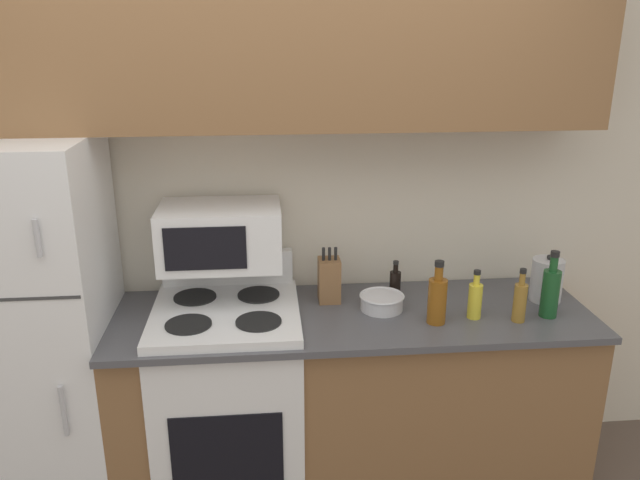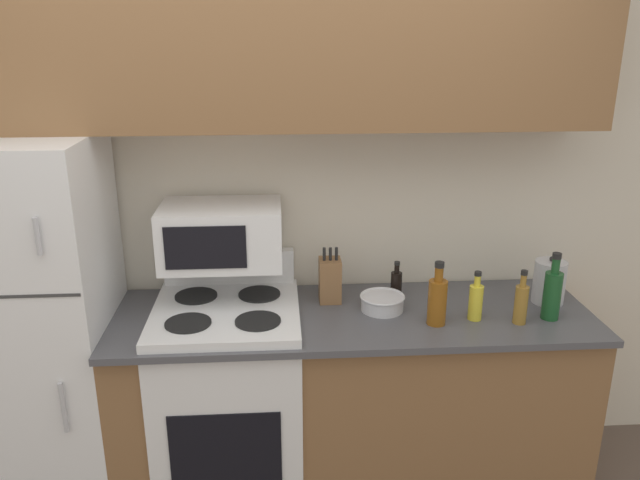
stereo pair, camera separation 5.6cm
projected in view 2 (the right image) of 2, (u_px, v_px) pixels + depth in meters
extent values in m
cube|color=beige|center=(271.00, 210.00, 2.96)|extent=(8.00, 0.05, 2.55)
cube|color=brown|center=(351.00, 402.00, 2.92)|extent=(2.11, 0.63, 0.87)
cube|color=#4C4C51|center=(354.00, 317.00, 2.76)|extent=(2.11, 0.67, 0.03)
cube|color=white|center=(29.00, 333.00, 2.69)|extent=(0.71, 0.62, 1.69)
cylinder|color=#B7B7BC|center=(37.00, 236.00, 2.22)|extent=(0.02, 0.02, 0.14)
cylinder|color=#B7B7BC|center=(63.00, 408.00, 2.45)|extent=(0.02, 0.02, 0.22)
cube|color=brown|center=(266.00, 49.00, 2.54)|extent=(2.82, 0.35, 0.64)
cube|color=white|center=(231.00, 402.00, 2.86)|extent=(0.64, 0.63, 0.94)
cube|color=black|center=(226.00, 450.00, 2.56)|extent=(0.46, 0.01, 0.34)
cube|color=#2D2D2D|center=(226.00, 310.00, 2.71)|extent=(0.61, 0.61, 0.01)
cube|color=white|center=(229.00, 267.00, 2.97)|extent=(0.61, 0.06, 0.16)
cylinder|color=black|center=(188.00, 323.00, 2.56)|extent=(0.19, 0.19, 0.01)
cylinder|color=black|center=(258.00, 321.00, 2.58)|extent=(0.19, 0.19, 0.01)
cylinder|color=black|center=(196.00, 296.00, 2.83)|extent=(0.19, 0.19, 0.01)
cylinder|color=black|center=(259.00, 294.00, 2.85)|extent=(0.19, 0.19, 0.01)
cube|color=white|center=(222.00, 234.00, 2.74)|extent=(0.53, 0.35, 0.26)
cube|color=black|center=(205.00, 248.00, 2.57)|extent=(0.34, 0.01, 0.18)
cube|color=brown|center=(330.00, 280.00, 2.85)|extent=(0.10, 0.11, 0.20)
cylinder|color=black|center=(324.00, 254.00, 2.80)|extent=(0.01, 0.01, 0.06)
cylinder|color=black|center=(330.00, 254.00, 2.80)|extent=(0.01, 0.01, 0.06)
cylinder|color=black|center=(336.00, 254.00, 2.80)|extent=(0.01, 0.01, 0.06)
cylinder|color=silver|center=(382.00, 303.00, 2.78)|extent=(0.19, 0.19, 0.06)
torus|color=silver|center=(382.00, 296.00, 2.77)|extent=(0.20, 0.20, 0.01)
cylinder|color=olive|center=(521.00, 305.00, 2.64)|extent=(0.06, 0.06, 0.17)
cylinder|color=olive|center=(523.00, 281.00, 2.60)|extent=(0.03, 0.03, 0.05)
cylinder|color=black|center=(524.00, 273.00, 2.59)|extent=(0.03, 0.03, 0.02)
cylinder|color=black|center=(396.00, 285.00, 2.89)|extent=(0.05, 0.05, 0.13)
cylinder|color=black|center=(397.00, 269.00, 2.87)|extent=(0.02, 0.02, 0.04)
cylinder|color=black|center=(397.00, 263.00, 2.86)|extent=(0.03, 0.03, 0.01)
cylinder|color=brown|center=(437.00, 302.00, 2.63)|extent=(0.08, 0.08, 0.20)
cylinder|color=brown|center=(439.00, 274.00, 2.59)|extent=(0.04, 0.04, 0.06)
cylinder|color=black|center=(440.00, 265.00, 2.57)|extent=(0.04, 0.04, 0.02)
cylinder|color=gold|center=(476.00, 303.00, 2.68)|extent=(0.06, 0.06, 0.15)
cylinder|color=gold|center=(477.00, 281.00, 2.64)|extent=(0.03, 0.03, 0.05)
cylinder|color=black|center=(478.00, 274.00, 2.63)|extent=(0.03, 0.03, 0.02)
cylinder|color=#194C23|center=(552.00, 296.00, 2.67)|extent=(0.08, 0.08, 0.21)
cylinder|color=#194C23|center=(556.00, 266.00, 2.63)|extent=(0.03, 0.03, 0.07)
cylinder|color=black|center=(557.00, 256.00, 2.62)|extent=(0.04, 0.04, 0.02)
cylinder|color=#B7B7BC|center=(549.00, 282.00, 2.84)|extent=(0.14, 0.14, 0.20)
sphere|color=black|center=(552.00, 259.00, 2.80)|extent=(0.02, 0.02, 0.02)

